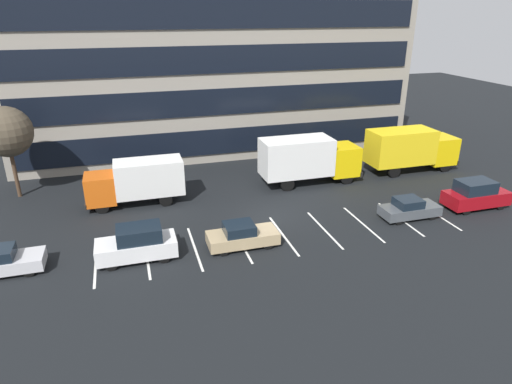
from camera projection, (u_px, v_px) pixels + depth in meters
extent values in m
plane|color=black|center=(269.00, 217.00, 30.55)|extent=(120.00, 120.00, 0.00)
cube|color=gray|center=(213.00, 75.00, 43.76)|extent=(37.10, 10.81, 14.40)
cube|color=black|center=(227.00, 141.00, 40.90)|extent=(35.61, 0.16, 2.30)
cube|color=black|center=(226.00, 101.00, 39.53)|extent=(35.61, 0.16, 2.30)
cube|color=black|center=(225.00, 59.00, 38.17)|extent=(35.61, 0.16, 2.30)
cube|color=black|center=(223.00, 14.00, 36.80)|extent=(35.61, 0.16, 2.30)
cube|color=silver|center=(96.00, 262.00, 25.10)|extent=(0.14, 5.40, 0.01)
cube|color=silver|center=(147.00, 255.00, 25.84)|extent=(0.14, 5.40, 0.01)
cube|color=silver|center=(195.00, 248.00, 26.58)|extent=(0.14, 5.40, 0.01)
cube|color=silver|center=(240.00, 241.00, 27.33)|extent=(0.14, 5.40, 0.01)
cube|color=silver|center=(283.00, 235.00, 28.07)|extent=(0.14, 5.40, 0.01)
cube|color=silver|center=(324.00, 229.00, 28.81)|extent=(0.14, 5.40, 0.01)
cube|color=silver|center=(363.00, 224.00, 29.56)|extent=(0.14, 5.40, 0.01)
cube|color=silver|center=(400.00, 219.00, 30.30)|extent=(0.14, 5.40, 0.01)
cube|color=silver|center=(435.00, 214.00, 31.04)|extent=(0.14, 5.40, 0.01)
cube|color=yellow|center=(439.00, 149.00, 39.40)|extent=(2.34, 2.55, 2.34)
cube|color=black|center=(450.00, 143.00, 39.53)|extent=(0.06, 2.14, 1.03)
cube|color=yellow|center=(401.00, 147.00, 38.14)|extent=(5.53, 2.66, 2.87)
cube|color=black|center=(448.00, 159.00, 40.11)|extent=(0.21, 2.55, 0.43)
cylinder|color=black|center=(429.00, 158.00, 40.82)|extent=(1.06, 0.32, 1.06)
cylinder|color=black|center=(445.00, 166.00, 38.88)|extent=(1.06, 0.32, 1.06)
cylinder|color=black|center=(380.00, 163.00, 39.48)|extent=(1.06, 0.32, 1.06)
cylinder|color=black|center=(394.00, 171.00, 37.54)|extent=(1.06, 0.32, 1.06)
cube|color=yellow|center=(341.00, 159.00, 36.68)|extent=(2.37, 2.59, 2.37)
cube|color=black|center=(355.00, 153.00, 36.81)|extent=(0.06, 2.17, 1.04)
cube|color=white|center=(296.00, 157.00, 35.40)|extent=(5.60, 2.69, 2.91)
cube|color=black|center=(354.00, 170.00, 37.40)|extent=(0.22, 2.59, 0.43)
cylinder|color=black|center=(334.00, 169.00, 38.12)|extent=(1.08, 0.32, 1.08)
cylinder|color=black|center=(347.00, 177.00, 36.15)|extent=(1.08, 0.32, 1.08)
cylinder|color=black|center=(278.00, 175.00, 36.76)|extent=(1.08, 0.32, 1.08)
cylinder|color=black|center=(287.00, 184.00, 34.79)|extent=(1.08, 0.32, 1.08)
cube|color=#D85914|center=(100.00, 189.00, 31.42)|extent=(2.03, 2.21, 2.03)
cube|color=black|center=(85.00, 185.00, 31.00)|extent=(0.06, 1.86, 0.89)
cube|color=white|center=(149.00, 177.00, 32.13)|extent=(4.79, 2.30, 2.49)
cube|color=black|center=(86.00, 202.00, 31.47)|extent=(0.18, 2.21, 0.37)
cylinder|color=black|center=(102.00, 207.00, 30.96)|extent=(0.92, 0.28, 0.92)
cylinder|color=black|center=(103.00, 197.00, 32.64)|extent=(0.92, 0.28, 0.92)
cylinder|color=black|center=(166.00, 200.00, 32.12)|extent=(0.92, 0.28, 0.92)
cylinder|color=black|center=(163.00, 190.00, 33.80)|extent=(0.92, 0.28, 0.92)
cube|color=#474C51|center=(410.00, 210.00, 30.25)|extent=(4.00, 1.68, 0.65)
cube|color=black|center=(408.00, 202.00, 29.97)|extent=(1.68, 1.48, 0.56)
cylinder|color=black|center=(419.00, 207.00, 31.34)|extent=(0.56, 0.20, 0.56)
cylinder|color=black|center=(432.00, 216.00, 30.05)|extent=(0.56, 0.20, 0.56)
cylinder|color=black|center=(387.00, 212.00, 30.66)|extent=(0.56, 0.20, 0.56)
cylinder|color=black|center=(399.00, 221.00, 29.37)|extent=(0.56, 0.20, 0.56)
cube|color=tan|center=(243.00, 238.00, 26.59)|extent=(4.20, 1.76, 0.68)
cube|color=black|center=(239.00, 228.00, 26.29)|extent=(1.76, 1.55, 0.59)
cylinder|color=black|center=(260.00, 233.00, 27.73)|extent=(0.59, 0.21, 0.59)
cylinder|color=black|center=(268.00, 245.00, 26.38)|extent=(0.59, 0.21, 0.59)
cylinder|color=black|center=(218.00, 239.00, 27.01)|extent=(0.59, 0.21, 0.59)
cylinder|color=black|center=(224.00, 251.00, 25.67)|extent=(0.59, 0.21, 0.59)
cube|color=maroon|center=(476.00, 198.00, 31.75)|extent=(4.55, 1.93, 0.94)
cube|color=black|center=(476.00, 186.00, 31.35)|extent=(2.51, 1.70, 0.84)
cylinder|color=black|center=(483.00, 196.00, 33.04)|extent=(0.67, 0.22, 0.67)
cylinder|color=black|center=(501.00, 205.00, 31.54)|extent=(0.67, 0.22, 0.67)
cylinder|color=black|center=(450.00, 201.00, 32.27)|extent=(0.67, 0.22, 0.67)
cylinder|color=black|center=(466.00, 210.00, 30.77)|extent=(0.67, 0.22, 0.67)
cube|color=white|center=(136.00, 248.00, 25.15)|extent=(4.44, 1.88, 0.92)
cube|color=black|center=(139.00, 233.00, 24.88)|extent=(2.44, 1.66, 0.82)
cylinder|color=black|center=(111.00, 265.00, 24.20)|extent=(0.66, 0.21, 0.66)
cylinder|color=black|center=(111.00, 250.00, 25.66)|extent=(0.66, 0.21, 0.66)
cylinder|color=black|center=(164.00, 257.00, 24.95)|extent=(0.66, 0.21, 0.66)
cylinder|color=black|center=(161.00, 244.00, 26.41)|extent=(0.66, 0.21, 0.66)
cube|color=silver|center=(3.00, 264.00, 23.88)|extent=(4.15, 1.74, 0.68)
cylinder|color=black|center=(33.00, 258.00, 25.00)|extent=(0.58, 0.21, 0.58)
cylinder|color=black|center=(29.00, 272.00, 23.67)|extent=(0.58, 0.21, 0.58)
cylinder|color=#473323|center=(15.00, 174.00, 33.25)|extent=(0.28, 0.28, 3.58)
sphere|color=#4C4233|center=(6.00, 132.00, 32.02)|extent=(3.65, 3.65, 3.65)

